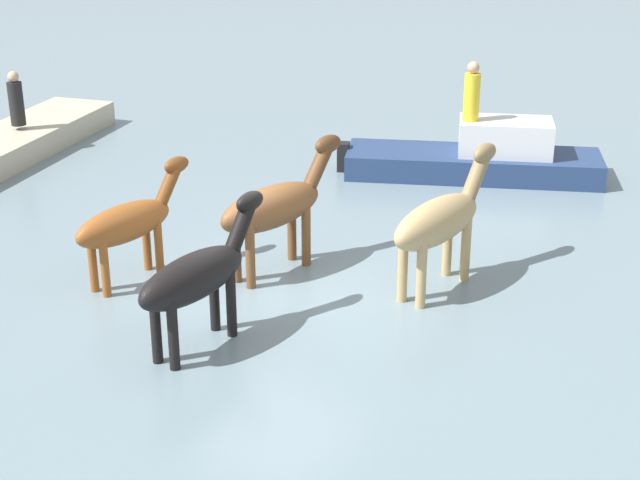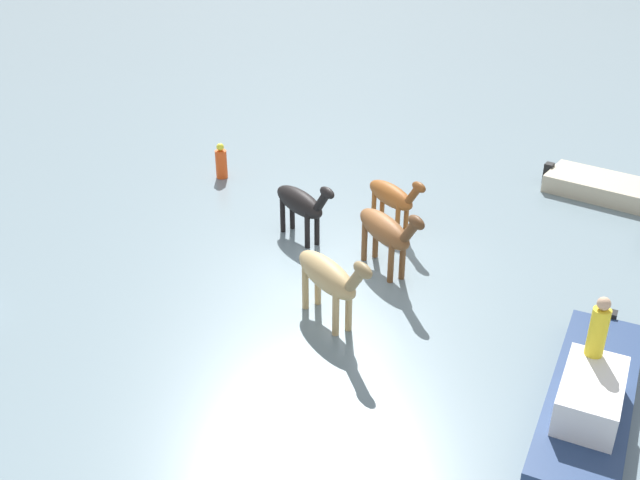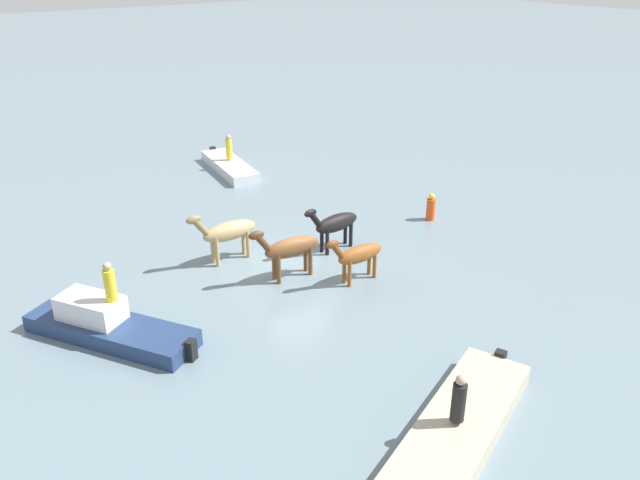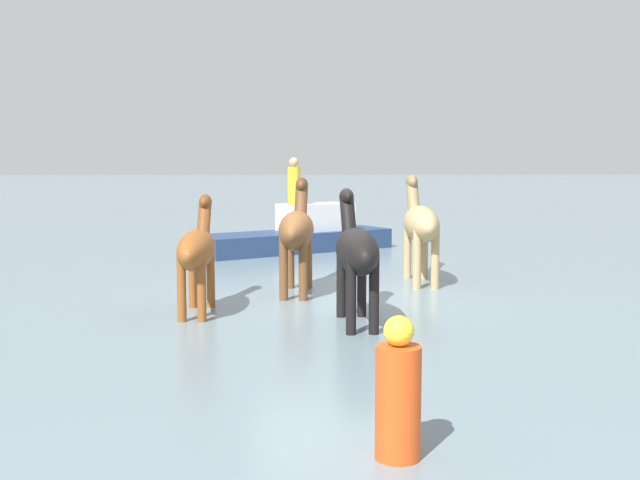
# 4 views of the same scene
# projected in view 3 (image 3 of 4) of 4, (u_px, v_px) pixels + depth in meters

# --- Properties ---
(ground_plane) EXTENTS (209.99, 209.99, 0.00)m
(ground_plane) POSITION_uv_depth(u_px,v_px,m) (299.00, 266.00, 22.05)
(ground_plane) COLOR slate
(horse_chestnut_trailing) EXTENTS (2.45, 0.67, 1.90)m
(horse_chestnut_trailing) POSITION_uv_depth(u_px,v_px,m) (335.00, 224.00, 22.78)
(horse_chestnut_trailing) COLOR black
(horse_chestnut_trailing) RESTS_ON ground_plane
(horse_pinto_flank) EXTENTS (2.27, 0.54, 1.77)m
(horse_pinto_flank) POSITION_uv_depth(u_px,v_px,m) (358.00, 255.00, 20.65)
(horse_pinto_flank) COLOR brown
(horse_pinto_flank) RESTS_ON ground_plane
(horse_mid_herd) EXTENTS (2.61, 0.62, 2.04)m
(horse_mid_herd) POSITION_uv_depth(u_px,v_px,m) (227.00, 232.00, 21.94)
(horse_mid_herd) COLOR tan
(horse_mid_herd) RESTS_ON ground_plane
(horse_gray_outer) EXTENTS (2.59, 0.76, 2.00)m
(horse_gray_outer) POSITION_uv_depth(u_px,v_px,m) (290.00, 248.00, 20.80)
(horse_gray_outer) COLOR brown
(horse_gray_outer) RESTS_ON ground_plane
(boat_launch_far) EXTENTS (2.02, 5.08, 0.74)m
(boat_launch_far) POSITION_uv_depth(u_px,v_px,m) (229.00, 168.00, 31.28)
(boat_launch_far) COLOR silver
(boat_launch_far) RESTS_ON ground_plane
(boat_motor_center) EXTENTS (5.99, 3.65, 0.77)m
(boat_motor_center) POSITION_uv_depth(u_px,v_px,m) (458.00, 432.00, 14.21)
(boat_motor_center) COLOR #B7AD93
(boat_motor_center) RESTS_ON ground_plane
(boat_tender_starboard) EXTENTS (3.90, 5.15, 1.35)m
(boat_tender_starboard) POSITION_uv_depth(u_px,v_px,m) (108.00, 328.00, 17.88)
(boat_tender_starboard) COLOR navy
(boat_tender_starboard) RESTS_ON ground_plane
(person_spotter_bow) EXTENTS (0.32, 0.32, 1.19)m
(person_spotter_bow) POSITION_uv_depth(u_px,v_px,m) (229.00, 148.00, 31.09)
(person_spotter_bow) COLOR yellow
(person_spotter_bow) RESTS_ON boat_launch_far
(person_boatman_standing) EXTENTS (0.32, 0.32, 1.19)m
(person_boatman_standing) POSITION_uv_depth(u_px,v_px,m) (459.00, 399.00, 13.74)
(person_boatman_standing) COLOR black
(person_boatman_standing) RESTS_ON boat_motor_center
(person_helmsman_aft) EXTENTS (0.32, 0.32, 1.19)m
(person_helmsman_aft) POSITION_uv_depth(u_px,v_px,m) (110.00, 283.00, 17.29)
(person_helmsman_aft) COLOR yellow
(person_helmsman_aft) RESTS_ON boat_tender_starboard
(buoy_channel_marker) EXTENTS (0.36, 0.36, 1.14)m
(buoy_channel_marker) POSITION_uv_depth(u_px,v_px,m) (431.00, 208.00, 25.57)
(buoy_channel_marker) COLOR #E54C19
(buoy_channel_marker) RESTS_ON ground_plane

